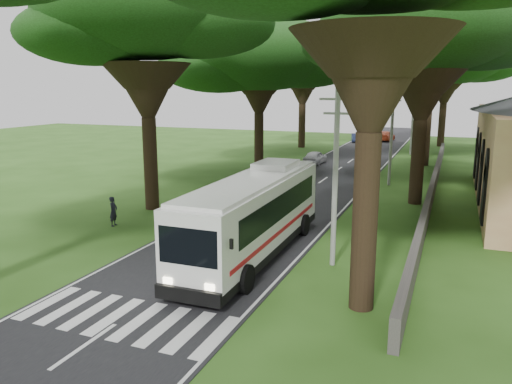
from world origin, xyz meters
The scene contains 18 objects.
ground centered at (0.00, 0.00, 0.00)m, with size 140.00×140.00×0.00m, color #284C15.
road centered at (0.00, 25.00, 0.01)m, with size 8.00×120.00×0.04m, color black.
crosswalk centered at (0.00, -2.00, 0.00)m, with size 8.00×3.00×0.01m, color silver.
property_wall centered at (9.00, 24.00, 0.60)m, with size 0.35×50.00×1.20m, color #383533.
pole_near centered at (5.50, 6.00, 4.18)m, with size 1.60×0.24×8.00m.
pole_mid centered at (5.50, 26.00, 4.18)m, with size 1.60×0.24×8.00m.
pole_far centered at (5.50, 46.00, 4.18)m, with size 1.60×0.24×8.00m.
tree_l_mida centered at (-8.00, 12.00, 12.02)m, with size 12.99×12.99×14.97m.
tree_l_midb centered at (-7.50, 30.00, 10.77)m, with size 16.25×16.25×14.28m.
tree_l_far centered at (-8.50, 48.00, 11.29)m, with size 13.00×13.00×14.22m.
tree_r_mida centered at (8.00, 20.00, 11.52)m, with size 13.89×13.89×14.60m.
tree_r_midb centered at (7.50, 38.00, 11.88)m, with size 13.54×13.54×14.92m.
tree_r_far centered at (8.50, 56.00, 11.37)m, with size 16.11×16.11×14.86m.
coach_bus centered at (1.70, 5.91, 2.03)m, with size 3.11×12.80×3.77m.
distant_car_a centered at (-3.00, 34.51, 0.72)m, with size 1.63×4.04×1.38m, color #A9A9AD.
distant_car_b centered at (-3.00, 56.97, 0.62)m, with size 1.26×3.61×1.19m, color navy.
distant_car_c centered at (0.80, 59.93, 0.75)m, with size 2.01×4.95×1.44m, color maroon.
pedestrian centered at (-7.76, 7.65, 0.86)m, with size 0.63×0.41×1.72m, color black.
Camera 1 is at (10.22, -15.21, 7.95)m, focal length 35.00 mm.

